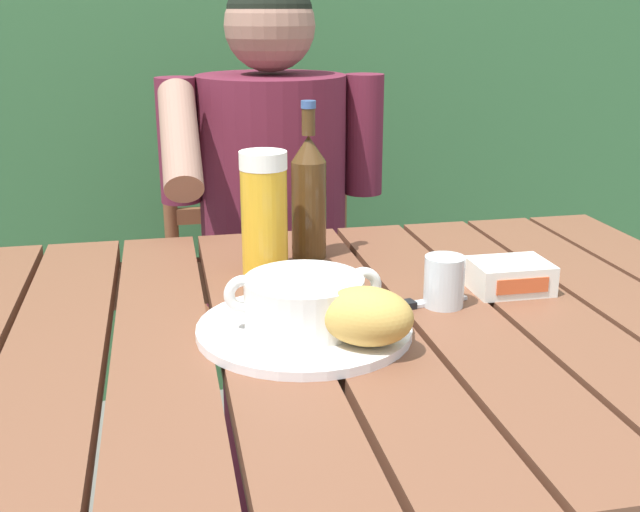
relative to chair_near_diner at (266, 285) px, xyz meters
The scene contains 12 objects.
dining_table 0.90m from the chair_near_diner, 89.21° to the right, with size 1.17×0.89×0.74m.
hedge_backdrop 0.81m from the chair_near_diner, 86.48° to the left, with size 3.83×0.76×2.09m.
chair_near_diner is the anchor object (origin of this frame).
person_eating 0.31m from the chair_near_diner, 90.84° to the right, with size 0.48×0.47×1.22m.
serving_plate 0.95m from the chair_near_diner, 94.41° to the right, with size 0.28×0.28×0.01m.
soup_bowl 0.97m from the chair_near_diner, 94.41° to the right, with size 0.20×0.15×0.07m.
bread_roll 1.03m from the chair_near_diner, 90.47° to the right, with size 0.14×0.13×0.07m.
beer_glass 0.77m from the chair_near_diner, 97.41° to the right, with size 0.07×0.07×0.19m.
beer_bottle 0.70m from the chair_near_diner, 90.35° to the right, with size 0.06×0.06×0.26m.
water_glass_small 0.92m from the chair_near_diner, 80.83° to the right, with size 0.06×0.06×0.07m.
butter_tub 0.90m from the chair_near_diner, 72.71° to the right, with size 0.11×0.09×0.04m.
table_knife 0.90m from the chair_near_diner, 83.74° to the right, with size 0.14×0.05×0.01m.
Camera 1 is at (-0.25, -0.94, 1.14)m, focal length 43.65 mm.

